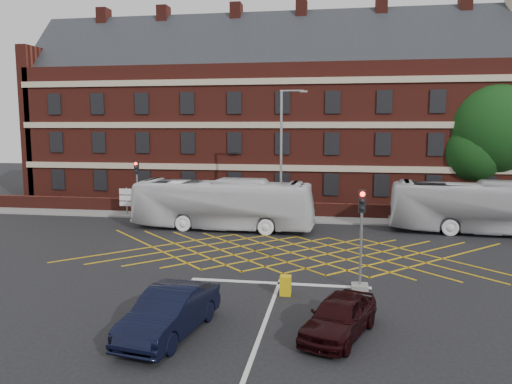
# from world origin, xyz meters

# --- Properties ---
(ground) EXTENTS (120.00, 120.00, 0.00)m
(ground) POSITION_xyz_m (0.00, 0.00, 0.00)
(ground) COLOR black
(ground) RESTS_ON ground
(victorian_building) EXTENTS (51.00, 12.17, 20.40)m
(victorian_building) POSITION_xyz_m (0.25, 22.00, 7.84)
(victorian_building) COLOR #581E16
(victorian_building) RESTS_ON ground
(boundary_wall) EXTENTS (56.00, 0.50, 1.10)m
(boundary_wall) POSITION_xyz_m (0.00, 13.00, 0.55)
(boundary_wall) COLOR #4C1A14
(boundary_wall) RESTS_ON ground
(far_pavement) EXTENTS (60.00, 3.00, 0.12)m
(far_pavement) POSITION_xyz_m (0.00, 12.00, 0.06)
(far_pavement) COLOR slate
(far_pavement) RESTS_ON ground
(box_junction_hatching) EXTENTS (8.22, 8.22, 0.02)m
(box_junction_hatching) POSITION_xyz_m (0.00, 2.00, 0.01)
(box_junction_hatching) COLOR #CC990C
(box_junction_hatching) RESTS_ON ground
(stop_line) EXTENTS (8.00, 0.30, 0.02)m
(stop_line) POSITION_xyz_m (0.00, -3.50, 0.01)
(stop_line) COLOR silver
(stop_line) RESTS_ON ground
(centre_line) EXTENTS (0.15, 14.00, 0.02)m
(centre_line) POSITION_xyz_m (0.00, -10.00, 0.01)
(centre_line) COLOR silver
(centre_line) RESTS_ON ground
(bus_left) EXTENTS (12.35, 3.53, 3.40)m
(bus_left) POSITION_xyz_m (-5.11, 7.59, 1.70)
(bus_left) COLOR white
(bus_left) RESTS_ON ground
(bus_right) EXTENTS (12.43, 3.88, 3.41)m
(bus_right) POSITION_xyz_m (12.06, 8.91, 1.70)
(bus_right) COLOR silver
(bus_right) RESTS_ON ground
(car_navy) EXTENTS (2.42, 5.00, 1.58)m
(car_navy) POSITION_xyz_m (-2.99, -9.49, 0.79)
(car_navy) COLOR black
(car_navy) RESTS_ON ground
(car_maroon) EXTENTS (2.94, 4.35, 1.38)m
(car_maroon) POSITION_xyz_m (2.59, -8.70, 0.69)
(car_maroon) COLOR black
(car_maroon) RESTS_ON ground
(deciduous_tree) EXTENTS (7.95, 7.82, 10.58)m
(deciduous_tree) POSITION_xyz_m (14.46, 17.89, 6.13)
(deciduous_tree) COLOR black
(deciduous_tree) RESTS_ON ground
(traffic_light_near) EXTENTS (0.70, 0.70, 4.27)m
(traffic_light_near) POSITION_xyz_m (3.49, -3.67, 1.76)
(traffic_light_near) COLOR slate
(traffic_light_near) RESTS_ON ground
(traffic_light_far) EXTENTS (0.70, 0.70, 4.27)m
(traffic_light_far) POSITION_xyz_m (-12.46, 10.74, 1.76)
(traffic_light_far) COLOR slate
(traffic_light_far) RESTS_ON ground
(street_lamp) EXTENTS (2.25, 1.00, 9.33)m
(street_lamp) POSITION_xyz_m (-1.32, 9.39, 3.25)
(street_lamp) COLOR slate
(street_lamp) RESTS_ON ground
(direction_signs) EXTENTS (1.10, 0.16, 2.20)m
(direction_signs) POSITION_xyz_m (-13.59, 11.25, 1.38)
(direction_signs) COLOR gray
(direction_signs) RESTS_ON ground
(utility_cabinet) EXTENTS (0.45, 0.42, 0.82)m
(utility_cabinet) POSITION_xyz_m (0.43, -4.96, 0.41)
(utility_cabinet) COLOR gold
(utility_cabinet) RESTS_ON ground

